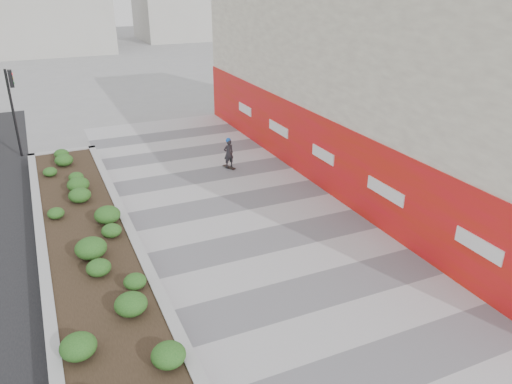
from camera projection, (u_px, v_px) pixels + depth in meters
ground at (351, 330)px, 12.52m from camera, size 160.00×160.00×0.00m
walkway at (295, 270)px, 15.02m from camera, size 8.00×36.00×0.01m
building at (376, 82)px, 21.03m from camera, size 6.04×24.08×8.00m
planter at (86, 236)px, 16.12m from camera, size 3.00×18.00×0.90m
traffic_signal_near at (13, 100)px, 23.28m from camera, size 0.33×0.28×4.20m
manhole_cover at (309, 266)px, 15.21m from camera, size 0.44×0.44×0.01m
skateboarder at (229, 153)px, 22.53m from camera, size 0.51×0.74×1.46m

